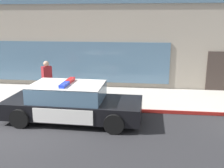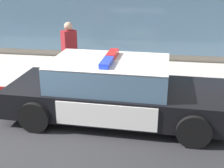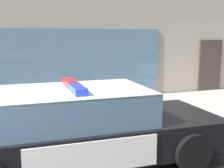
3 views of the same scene
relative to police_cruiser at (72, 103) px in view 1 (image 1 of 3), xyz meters
name	(u,v)px [view 1 (image 1 of 3)]	position (x,y,z in m)	size (l,w,h in m)	color
ground	(10,129)	(-1.92, -1.05, -0.68)	(48.00, 48.00, 0.00)	#262628
sidewalk	(48,95)	(-1.92, 2.73, -0.61)	(48.00, 3.27, 0.15)	#B2ADA3
curb_red_paint	(35,107)	(-1.92, 1.08, -0.61)	(28.80, 0.04, 0.14)	maroon
storefront_building	(114,22)	(0.41, 10.32, 2.74)	(19.34, 11.90, 6.84)	gray
police_cruiser	(72,103)	(0.00, 0.00, 0.00)	(5.02, 2.24, 1.49)	black
fire_hydrant	(100,96)	(0.77, 1.57, -0.18)	(0.34, 0.39, 0.73)	red
pedestrian_on_sidewalk	(47,80)	(-1.68, 2.05, 0.33)	(0.46, 0.47, 1.71)	#23232D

